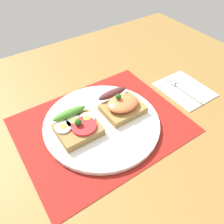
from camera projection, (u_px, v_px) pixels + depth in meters
ground_plane at (102, 130)px, 56.94cm from camera, size 120.00×90.00×3.20cm
placemat at (102, 125)px, 55.72cm from camera, size 38.95×30.89×0.30cm
plate at (102, 123)px, 55.24cm from camera, size 27.92×27.92×1.08cm
sandwich_egg_tomato at (78, 127)px, 51.56cm from camera, size 9.44×9.58×4.13cm
sandwich_salmon at (121, 105)px, 56.35cm from camera, size 9.77×9.31×5.30cm
napkin at (185, 89)px, 65.39cm from camera, size 11.89×14.47×0.60cm
fork at (182, 88)px, 64.88cm from camera, size 1.62×13.22×0.32cm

